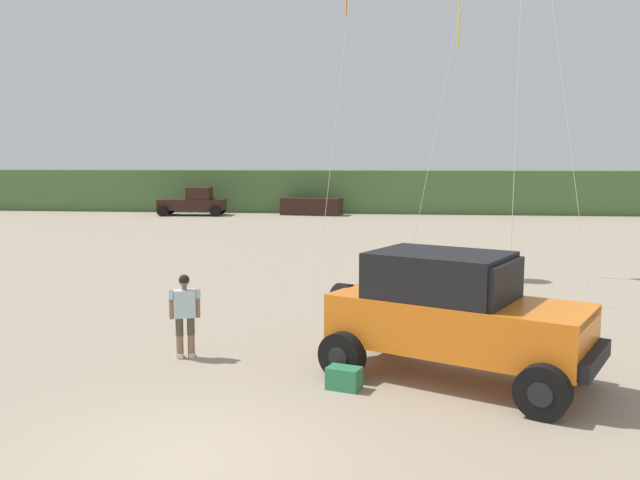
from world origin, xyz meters
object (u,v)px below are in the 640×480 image
at_px(distant_pickup, 194,202).
at_px(distant_sedan, 312,206).
at_px(person_watching, 185,311).
at_px(cooler_box, 344,378).
at_px(jeep, 454,313).

distance_m(distant_pickup, distant_sedan, 8.33).
distance_m(person_watching, distant_pickup, 34.93).
distance_m(cooler_box, distant_pickup, 37.36).
distance_m(cooler_box, distant_sedan, 36.48).
xyz_separation_m(jeep, cooler_box, (-1.88, -0.74, -1.01)).
bearing_deg(cooler_box, jeep, 39.23).
relative_size(person_watching, cooler_box, 2.98).
xyz_separation_m(distant_pickup, distant_sedan, (8.23, 1.23, -0.34)).
bearing_deg(jeep, distant_pickup, 114.10).
bearing_deg(distant_pickup, jeep, -65.90).
relative_size(cooler_box, distant_sedan, 0.13).
relative_size(jeep, cooler_box, 8.93).
distance_m(person_watching, distant_sedan, 34.71).
bearing_deg(jeep, person_watching, 172.13).
height_order(person_watching, distant_pickup, distant_pickup).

